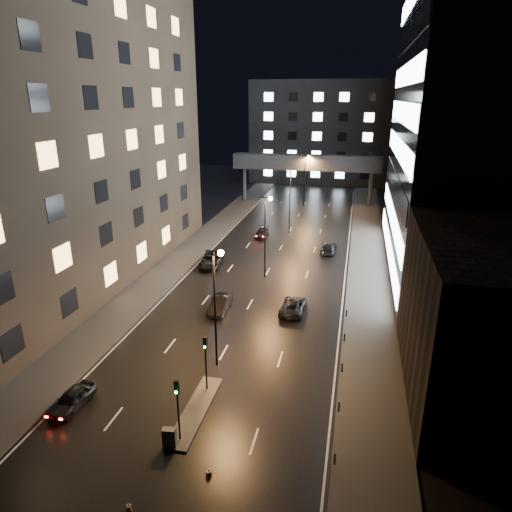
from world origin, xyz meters
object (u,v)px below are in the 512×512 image
Objects in this scene: car_away_b at (220,304)px; car_toward_a at (293,306)px; car_away_d at (262,233)px; car_away_a at (72,399)px; car_away_c at (211,261)px; car_toward_b at (329,248)px; utility_cabinet at (169,437)px.

car_away_b is 0.92× the size of car_toward_a.
car_toward_a is (8.59, -25.43, 0.05)m from car_away_d.
car_away_a is 22.94m from car_toward_a.
car_away_d is (-1.13, 26.84, -0.11)m from car_away_b.
car_toward_a is (7.46, 1.40, -0.07)m from car_away_b.
car_away_c is at bearing -39.66° from car_toward_a.
car_toward_b is (9.67, 21.43, -0.06)m from car_away_b.
utility_cabinet reaches higher than car_away_d.
utility_cabinet is (7.57, -31.95, 0.01)m from car_away_c.
car_toward_a is (12.47, -11.05, -0.07)m from car_away_c.
car_away_d is at bearing 68.70° from car_away_c.
car_away_b is 19.67m from utility_cabinet.
car_away_b is 1.03× the size of car_away_d.
car_away_b is at bearing 76.43° from car_away_a.
car_away_a is 18.25m from car_away_b.
car_toward_b reaches higher than car_away_d.
car_away_b reaches higher than car_away_d.
car_away_c is at bearing 93.42° from car_away_a.
car_away_a is at bearing 157.33° from utility_cabinet.
car_away_b is 13.42m from car_away_c.
car_away_d is 0.89× the size of car_toward_a.
car_away_c is 17.20m from car_toward_b.
car_away_d is (4.67, 44.14, -0.03)m from car_away_a.
car_away_b is 26.86m from car_away_d.
car_toward_b is (14.67, 8.98, -0.07)m from car_away_c.
car_toward_b is 41.54m from utility_cabinet.
car_away_c is at bearing 33.66° from car_toward_b.
car_away_a reaches higher than car_away_d.
car_toward_b reaches higher than car_away_a.
utility_cabinet is (-7.10, -40.93, 0.08)m from car_toward_b.
car_away_b is at bearing 89.51° from utility_cabinet.
car_toward_a is at bearing 59.62° from car_away_a.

